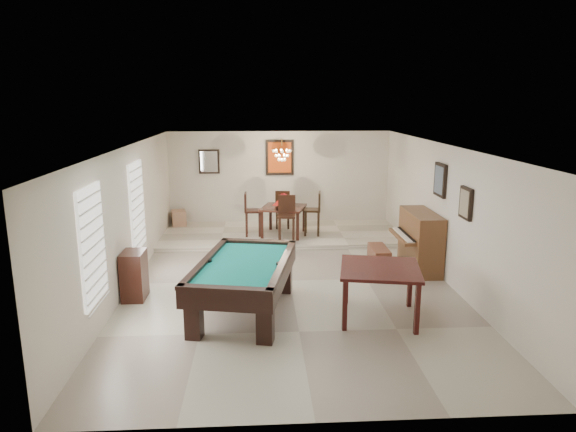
{
  "coord_description": "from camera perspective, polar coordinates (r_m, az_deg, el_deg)",
  "views": [
    {
      "loc": [
        -0.59,
        -9.41,
        3.44
      ],
      "look_at": [
        0.0,
        0.6,
        1.15
      ],
      "focal_mm": 32.0,
      "sensor_mm": 36.0,
      "label": 1
    }
  ],
  "objects": [
    {
      "name": "dining_table",
      "position": [
        12.77,
        -0.5,
        -0.27
      ],
      "size": [
        1.24,
        1.24,
        0.84
      ],
      "primitive_type": null,
      "rotation": [
        0.0,
        0.0,
        -0.26
      ],
      "color": "black",
      "rests_on": "dining_step"
    },
    {
      "name": "corner_bench",
      "position": [
        14.08,
        -12.05,
        -0.21
      ],
      "size": [
        0.46,
        0.53,
        0.41
      ],
      "primitive_type": "cube",
      "rotation": [
        0.0,
        0.0,
        0.24
      ],
      "color": "#A37658",
      "rests_on": "dining_step"
    },
    {
      "name": "dining_chair_south",
      "position": [
        12.05,
        -0.16,
        -0.4
      ],
      "size": [
        0.44,
        0.44,
        1.11
      ],
      "primitive_type": null,
      "rotation": [
        0.0,
        0.0,
        -0.08
      ],
      "color": "black",
      "rests_on": "dining_step"
    },
    {
      "name": "wall_front",
      "position": [
        5.39,
        3.25,
        -10.55
      ],
      "size": [
        6.0,
        0.04,
        2.6
      ],
      "primitive_type": "cube",
      "color": "silver",
      "rests_on": "ground_plane"
    },
    {
      "name": "dining_chair_west",
      "position": [
        12.72,
        -3.91,
        0.2
      ],
      "size": [
        0.4,
        0.4,
        1.08
      ],
      "primitive_type": null,
      "rotation": [
        0.0,
        0.0,
        1.56
      ],
      "color": "black",
      "rests_on": "dining_step"
    },
    {
      "name": "flower_vase",
      "position": [
        12.66,
        -0.51,
        2.06
      ],
      "size": [
        0.16,
        0.16,
        0.22
      ],
      "primitive_type": null,
      "rotation": [
        0.0,
        0.0,
        -0.34
      ],
      "color": "#A50E19",
      "rests_on": "dining_table"
    },
    {
      "name": "chandelier",
      "position": [
        12.68,
        -0.7,
        7.25
      ],
      "size": [
        0.44,
        0.44,
        0.6
      ],
      "primitive_type": null,
      "color": "#FFE5B2",
      "rests_on": "ceiling"
    },
    {
      "name": "wall_right",
      "position": [
        10.29,
        17.12,
        0.29
      ],
      "size": [
        0.04,
        9.0,
        2.6
      ],
      "primitive_type": "cube",
      "color": "silver",
      "rests_on": "ground_plane"
    },
    {
      "name": "right_picture_lower",
      "position": [
        9.29,
        19.16,
        1.36
      ],
      "size": [
        0.06,
        0.45,
        0.55
      ],
      "primitive_type": "cube",
      "color": "gray",
      "rests_on": "wall_right"
    },
    {
      "name": "dining_chair_east",
      "position": [
        12.76,
        2.69,
        0.28
      ],
      "size": [
        0.45,
        0.45,
        1.09
      ],
      "primitive_type": null,
      "rotation": [
        0.0,
        0.0,
        -1.71
      ],
      "color": "black",
      "rests_on": "dining_step"
    },
    {
      "name": "wall_left",
      "position": [
        9.94,
        -17.31,
        -0.15
      ],
      "size": [
        0.04,
        9.0,
        2.6
      ],
      "primitive_type": "cube",
      "color": "silver",
      "rests_on": "ground_plane"
    },
    {
      "name": "wall_back",
      "position": [
        14.08,
        -0.94,
        4.12
      ],
      "size": [
        6.0,
        0.04,
        2.6
      ],
      "primitive_type": "cube",
      "color": "silver",
      "rests_on": "ground_plane"
    },
    {
      "name": "upright_piano",
      "position": [
        10.82,
        13.78,
        -2.72
      ],
      "size": [
        0.81,
        1.45,
        1.2
      ],
      "primitive_type": null,
      "color": "brown",
      "rests_on": "ground_plane"
    },
    {
      "name": "ceiling",
      "position": [
        9.46,
        0.22,
        7.78
      ],
      "size": [
        6.0,
        9.0,
        0.04
      ],
      "primitive_type": "cube",
      "color": "white",
      "rests_on": "wall_back"
    },
    {
      "name": "apothecary_chest",
      "position": [
        9.43,
        -16.71,
        -6.33
      ],
      "size": [
        0.38,
        0.57,
        0.85
      ],
      "primitive_type": "cube",
      "color": "black",
      "rests_on": "ground_plane"
    },
    {
      "name": "back_mirror",
      "position": [
        14.03,
        -8.76,
        6.0
      ],
      "size": [
        0.55,
        0.06,
        0.65
      ],
      "primitive_type": "cube",
      "color": "white",
      "rests_on": "wall_back"
    },
    {
      "name": "window_left_rear",
      "position": [
        10.49,
        -16.43,
        1.12
      ],
      "size": [
        0.06,
        1.0,
        1.7
      ],
      "primitive_type": "cube",
      "color": "white",
      "rests_on": "wall_left"
    },
    {
      "name": "dining_chair_north",
      "position": [
        13.45,
        -0.62,
        0.79
      ],
      "size": [
        0.39,
        0.39,
        1.01
      ],
      "primitive_type": null,
      "rotation": [
        0.0,
        0.0,
        3.1
      ],
      "color": "black",
      "rests_on": "dining_step"
    },
    {
      "name": "back_painting",
      "position": [
        13.97,
        -0.94,
        6.53
      ],
      "size": [
        0.75,
        0.06,
        0.95
      ],
      "primitive_type": "cube",
      "color": "#D84C14",
      "rests_on": "wall_back"
    },
    {
      "name": "ground_plane",
      "position": [
        10.04,
        0.2,
        -7.24
      ],
      "size": [
        6.0,
        9.0,
        0.02
      ],
      "primitive_type": "cube",
      "color": "beige"
    },
    {
      "name": "square_table",
      "position": [
        8.4,
        10.1,
        -8.38
      ],
      "size": [
        1.44,
        1.44,
        0.85
      ],
      "primitive_type": null,
      "rotation": [
        0.0,
        0.0,
        -0.19
      ],
      "color": "black",
      "rests_on": "ground_plane"
    },
    {
      "name": "right_picture_upper",
      "position": [
        10.45,
        16.56,
        3.86
      ],
      "size": [
        0.06,
        0.55,
        0.65
      ],
      "primitive_type": "cube",
      "color": "slate",
      "rests_on": "wall_right"
    },
    {
      "name": "pool_table",
      "position": [
        8.49,
        -4.89,
        -7.98
      ],
      "size": [
        1.85,
        2.76,
        0.85
      ],
      "primitive_type": null,
      "rotation": [
        0.0,
        0.0,
        -0.2
      ],
      "color": "black",
      "rests_on": "ground_plane"
    },
    {
      "name": "piano_bench",
      "position": [
        10.78,
        10.06,
        -4.64
      ],
      "size": [
        0.34,
        0.84,
        0.47
      ],
      "primitive_type": "cube",
      "rotation": [
        0.0,
        0.0,
        -0.01
      ],
      "color": "brown",
      "rests_on": "ground_plane"
    },
    {
      "name": "window_left_front",
      "position": [
        7.86,
        -20.9,
        -3.04
      ],
      "size": [
        0.06,
        1.0,
        1.7
      ],
      "primitive_type": "cube",
      "color": "white",
      "rests_on": "wall_left"
    },
    {
      "name": "dining_step",
      "position": [
        13.11,
        -0.68,
        -2.07
      ],
      "size": [
        6.0,
        2.5,
        0.12
      ],
      "primitive_type": "cube",
      "color": "beige",
      "rests_on": "ground_plane"
    }
  ]
}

